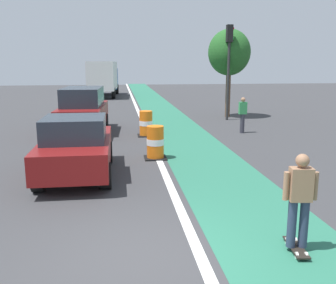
{
  "coord_description": "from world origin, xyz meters",
  "views": [
    {
      "loc": [
        -0.37,
        -5.67,
        3.13
      ],
      "look_at": [
        0.88,
        3.92,
        1.1
      ],
      "focal_mm": 40.63,
      "sensor_mm": 36.0,
      "label": 1
    }
  ],
  "objects_px": {
    "traffic_barrel_mid": "(146,124)",
    "pedestrian_crossing": "(243,114)",
    "parked_sedan_nearest": "(76,147)",
    "parked_suv_second": "(83,110)",
    "traffic_barrel_front": "(155,143)",
    "street_tree_sidewalk": "(229,53)",
    "traffic_light_corner": "(229,55)",
    "skateboarder_on_lane": "(300,200)",
    "delivery_truck_down_block": "(104,77)"
  },
  "relations": [
    {
      "from": "traffic_light_corner",
      "to": "skateboarder_on_lane",
      "type": "bearing_deg",
      "value": -101.7
    },
    {
      "from": "parked_sedan_nearest",
      "to": "parked_suv_second",
      "type": "bearing_deg",
      "value": 93.2
    },
    {
      "from": "traffic_barrel_mid",
      "to": "traffic_barrel_front",
      "type": "bearing_deg",
      "value": -89.79
    },
    {
      "from": "traffic_barrel_front",
      "to": "street_tree_sidewalk",
      "type": "relative_size",
      "value": 0.22
    },
    {
      "from": "parked_sedan_nearest",
      "to": "parked_suv_second",
      "type": "distance_m",
      "value": 6.84
    },
    {
      "from": "traffic_barrel_front",
      "to": "traffic_barrel_mid",
      "type": "distance_m",
      "value": 4.01
    },
    {
      "from": "traffic_barrel_mid",
      "to": "pedestrian_crossing",
      "type": "bearing_deg",
      "value": 1.91
    },
    {
      "from": "parked_sedan_nearest",
      "to": "pedestrian_crossing",
      "type": "distance_m",
      "value": 8.91
    },
    {
      "from": "parked_suv_second",
      "to": "pedestrian_crossing",
      "type": "distance_m",
      "value": 7.17
    },
    {
      "from": "parked_suv_second",
      "to": "delivery_truck_down_block",
      "type": "relative_size",
      "value": 0.61
    },
    {
      "from": "parked_sedan_nearest",
      "to": "delivery_truck_down_block",
      "type": "distance_m",
      "value": 25.82
    },
    {
      "from": "traffic_barrel_mid",
      "to": "street_tree_sidewalk",
      "type": "bearing_deg",
      "value": 45.68
    },
    {
      "from": "street_tree_sidewalk",
      "to": "parked_suv_second",
      "type": "bearing_deg",
      "value": -152.15
    },
    {
      "from": "parked_suv_second",
      "to": "parked_sedan_nearest",
      "type": "bearing_deg",
      "value": -86.8
    },
    {
      "from": "parked_suv_second",
      "to": "traffic_barrel_mid",
      "type": "xyz_separation_m",
      "value": [
        2.73,
        -1.12,
        -0.5
      ]
    },
    {
      "from": "traffic_light_corner",
      "to": "pedestrian_crossing",
      "type": "xyz_separation_m",
      "value": [
        -0.45,
        -3.99,
        -2.64
      ]
    },
    {
      "from": "traffic_barrel_front",
      "to": "street_tree_sidewalk",
      "type": "xyz_separation_m",
      "value": [
        5.15,
        9.3,
        3.14
      ]
    },
    {
      "from": "traffic_barrel_mid",
      "to": "street_tree_sidewalk",
      "type": "relative_size",
      "value": 0.22
    },
    {
      "from": "pedestrian_crossing",
      "to": "skateboarder_on_lane",
      "type": "bearing_deg",
      "value": -103.59
    },
    {
      "from": "traffic_barrel_front",
      "to": "skateboarder_on_lane",
      "type": "bearing_deg",
      "value": -75.24
    },
    {
      "from": "parked_suv_second",
      "to": "street_tree_sidewalk",
      "type": "height_order",
      "value": "street_tree_sidewalk"
    },
    {
      "from": "pedestrian_crossing",
      "to": "traffic_barrel_front",
      "type": "bearing_deg",
      "value": -136.33
    },
    {
      "from": "traffic_barrel_front",
      "to": "traffic_light_corner",
      "type": "relative_size",
      "value": 0.21
    },
    {
      "from": "traffic_light_corner",
      "to": "pedestrian_crossing",
      "type": "relative_size",
      "value": 3.17
    },
    {
      "from": "skateboarder_on_lane",
      "to": "traffic_light_corner",
      "type": "height_order",
      "value": "traffic_light_corner"
    },
    {
      "from": "skateboarder_on_lane",
      "to": "parked_sedan_nearest",
      "type": "distance_m",
      "value": 6.41
    },
    {
      "from": "parked_suv_second",
      "to": "street_tree_sidewalk",
      "type": "bearing_deg",
      "value": 27.85
    },
    {
      "from": "traffic_barrel_front",
      "to": "delivery_truck_down_block",
      "type": "xyz_separation_m",
      "value": [
        -2.48,
        24.09,
        1.31
      ]
    },
    {
      "from": "traffic_light_corner",
      "to": "street_tree_sidewalk",
      "type": "height_order",
      "value": "traffic_light_corner"
    },
    {
      "from": "skateboarder_on_lane",
      "to": "delivery_truck_down_block",
      "type": "height_order",
      "value": "delivery_truck_down_block"
    },
    {
      "from": "delivery_truck_down_block",
      "to": "street_tree_sidewalk",
      "type": "bearing_deg",
      "value": -62.72
    },
    {
      "from": "parked_suv_second",
      "to": "street_tree_sidewalk",
      "type": "relative_size",
      "value": 0.94
    },
    {
      "from": "pedestrian_crossing",
      "to": "traffic_barrel_mid",
      "type": "bearing_deg",
      "value": -178.09
    },
    {
      "from": "skateboarder_on_lane",
      "to": "traffic_barrel_mid",
      "type": "height_order",
      "value": "skateboarder_on_lane"
    },
    {
      "from": "traffic_barrel_front",
      "to": "traffic_barrel_mid",
      "type": "height_order",
      "value": "same"
    },
    {
      "from": "skateboarder_on_lane",
      "to": "traffic_light_corner",
      "type": "bearing_deg",
      "value": 78.3
    },
    {
      "from": "traffic_barrel_front",
      "to": "delivery_truck_down_block",
      "type": "height_order",
      "value": "delivery_truck_down_block"
    },
    {
      "from": "traffic_barrel_front",
      "to": "traffic_light_corner",
      "type": "height_order",
      "value": "traffic_light_corner"
    },
    {
      "from": "parked_suv_second",
      "to": "traffic_barrel_mid",
      "type": "height_order",
      "value": "parked_suv_second"
    },
    {
      "from": "traffic_light_corner",
      "to": "traffic_barrel_mid",
      "type": "bearing_deg",
      "value": -139.34
    },
    {
      "from": "delivery_truck_down_block",
      "to": "skateboarder_on_lane",
      "type": "bearing_deg",
      "value": -82.17
    },
    {
      "from": "parked_sedan_nearest",
      "to": "street_tree_sidewalk",
      "type": "height_order",
      "value": "street_tree_sidewalk"
    },
    {
      "from": "traffic_barrel_front",
      "to": "traffic_barrel_mid",
      "type": "bearing_deg",
      "value": 90.21
    },
    {
      "from": "delivery_truck_down_block",
      "to": "parked_suv_second",
      "type": "bearing_deg",
      "value": -90.81
    },
    {
      "from": "traffic_light_corner",
      "to": "pedestrian_crossing",
      "type": "height_order",
      "value": "traffic_light_corner"
    },
    {
      "from": "pedestrian_crossing",
      "to": "parked_sedan_nearest",
      "type": "bearing_deg",
      "value": -138.9
    },
    {
      "from": "street_tree_sidewalk",
      "to": "delivery_truck_down_block",
      "type": "bearing_deg",
      "value": 117.28
    },
    {
      "from": "parked_sedan_nearest",
      "to": "traffic_barrel_mid",
      "type": "xyz_separation_m",
      "value": [
        2.35,
        5.71,
        -0.3
      ]
    },
    {
      "from": "skateboarder_on_lane",
      "to": "traffic_barrel_mid",
      "type": "bearing_deg",
      "value": 99.4
    },
    {
      "from": "skateboarder_on_lane",
      "to": "traffic_barrel_mid",
      "type": "xyz_separation_m",
      "value": [
        -1.76,
        10.63,
        -0.38
      ]
    }
  ]
}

